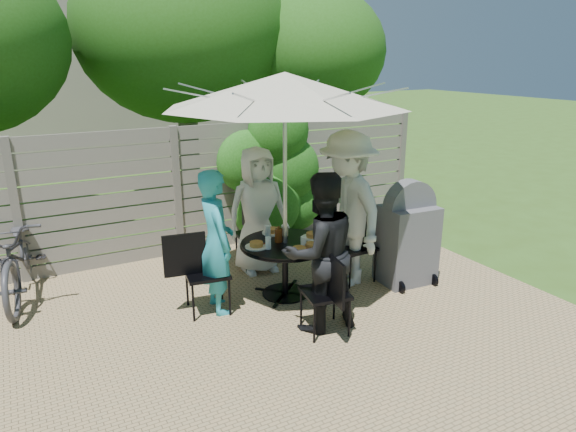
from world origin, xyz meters
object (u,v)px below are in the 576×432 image
chair_front (325,309)px  chair_back (255,247)px  person_front (320,253)px  plate_back (273,231)px  plate_extra (311,246)px  person_back (258,211)px  person_right (347,210)px  plate_left (256,245)px  glass_front (303,242)px  glass_back (268,231)px  bicycle (20,255)px  person_left (216,242)px  umbrella (285,90)px  plate_front (299,251)px  chair_left (206,289)px  patio_table (285,259)px  plate_right (312,236)px  bbq_grill (407,237)px  glass_left (268,243)px  coffee_cup (285,231)px  syrup_jug (279,235)px

chair_front → chair_back: bearing=6.7°
person_front → plate_back: size_ratio=6.45×
plate_extra → person_back: bearing=96.4°
person_right → plate_left: (-1.19, 0.06, -0.26)m
chair_back → glass_front: size_ratio=6.70×
glass_back → bicycle: size_ratio=0.07×
chair_back → glass_back: chair_back is taller
person_left → person_back: bearing=-45.0°
person_left → umbrella: bearing=-90.0°
person_back → person_front: bearing=-90.0°
plate_extra → plate_front: bearing=-164.3°
umbrella → chair_left: umbrella is taller
chair_front → plate_extra: size_ratio=3.80×
patio_table → bicycle: bicycle is taller
patio_table → chair_back: 0.98m
person_left → plate_right: bearing=-90.0°
umbrella → bbq_grill: 2.37m
person_left → glass_left: bearing=-100.4°
patio_table → umbrella: umbrella is taller
person_left → plate_extra: person_left is taller
glass_left → coffee_cup: glass_left is taller
person_left → glass_left: (0.56, -0.13, -0.06)m
person_right → plate_left: person_right is taller
person_right → umbrella: bearing=-90.0°
glass_back → glass_front: same height
umbrella → person_left: 1.79m
person_back → bicycle: bearing=169.3°
plate_front → person_left: bearing=153.9°
patio_table → plate_front: 0.43m
person_right → chair_left: bearing=-90.0°
umbrella → bicycle: 3.63m
plate_left → syrup_jug: bearing=6.8°
plate_left → bicycle: 2.79m
plate_left → coffee_cup: 0.51m
plate_left → plate_right: (0.72, -0.03, 0.00)m
person_left → glass_left: person_left is taller
person_front → plate_right: 0.92m
plate_front → glass_back: 0.63m
chair_front → coffee_cup: (0.16, 1.18, 0.46)m
plate_back → plate_front: size_ratio=1.00×
person_right → person_left: bearing=-90.0°
plate_right → glass_back: (-0.45, 0.28, 0.05)m
person_front → syrup_jug: (-0.02, 0.88, -0.08)m
chair_front → person_front: size_ratio=0.54×
plate_left → plate_extra: (0.53, -0.33, -0.00)m
plate_extra → glass_front: 0.10m
chair_left → plate_left: bearing=5.4°
syrup_jug → plate_front: bearing=-84.4°
plate_extra → bicycle: bearing=148.2°
person_right → plate_left: bearing=-90.0°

